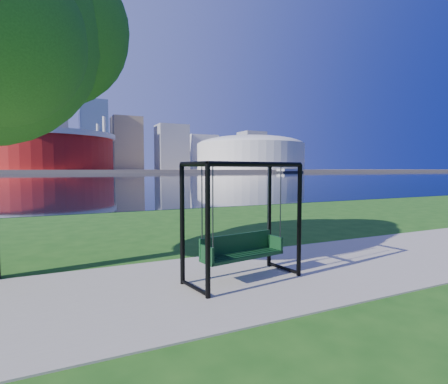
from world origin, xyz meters
TOP-DOWN VIEW (x-y plane):
  - ground at (0.00, 0.00)m, footprint 900.00×900.00m
  - path at (0.00, -0.50)m, footprint 120.00×4.00m
  - river at (0.00, 102.00)m, footprint 900.00×180.00m
  - far_bank at (0.00, 306.00)m, footprint 900.00×228.00m
  - stadium at (-10.00, 235.00)m, footprint 83.00×83.00m
  - arena at (135.00, 235.00)m, footprint 84.00×84.00m
  - skyline at (-4.27, 319.39)m, footprint 392.00×66.00m
  - swing at (0.38, -0.57)m, footprint 2.46×1.38m
  - barge at (135.08, 183.62)m, footprint 27.24×17.31m

SIDE VIEW (x-z plane):
  - ground at x=0.00m, z-range 0.00..0.00m
  - river at x=0.00m, z-range 0.00..0.02m
  - path at x=0.00m, z-range 0.00..0.03m
  - far_bank at x=0.00m, z-range 0.00..2.00m
  - swing at x=0.38m, z-range -0.04..2.35m
  - barge at x=135.08m, z-range -0.12..2.54m
  - stadium at x=-10.00m, z-range -1.77..30.23m
  - arena at x=135.00m, z-range 2.59..29.15m
  - skyline at x=-4.27m, z-range -12.36..84.14m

